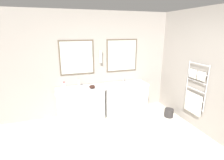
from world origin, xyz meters
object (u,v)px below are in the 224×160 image
(vanity_right, at_px, (125,98))
(waste_bin, at_px, (169,113))
(amenity_bowl, at_px, (92,87))
(toiletry_bottle, at_px, (64,87))
(vanity_left, at_px, (81,104))

(vanity_right, relative_size, waste_bin, 4.95)
(amenity_bowl, bearing_deg, vanity_right, 5.05)
(vanity_right, height_order, toiletry_bottle, toiletry_bottle)
(toiletry_bottle, bearing_deg, vanity_left, 8.15)
(vanity_left, relative_size, toiletry_bottle, 5.16)
(vanity_right, relative_size, amenity_bowl, 7.69)
(toiletry_bottle, bearing_deg, vanity_right, 1.93)
(toiletry_bottle, distance_m, waste_bin, 2.68)
(waste_bin, bearing_deg, amenity_bowl, 165.62)
(vanity_right, height_order, amenity_bowl, amenity_bowl)
(vanity_left, relative_size, amenity_bowl, 7.69)
(amenity_bowl, bearing_deg, vanity_left, 164.24)
(toiletry_bottle, xyz_separation_m, amenity_bowl, (0.64, -0.03, -0.06))
(vanity_right, bearing_deg, waste_bin, -29.62)
(amenity_bowl, bearing_deg, waste_bin, -14.38)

